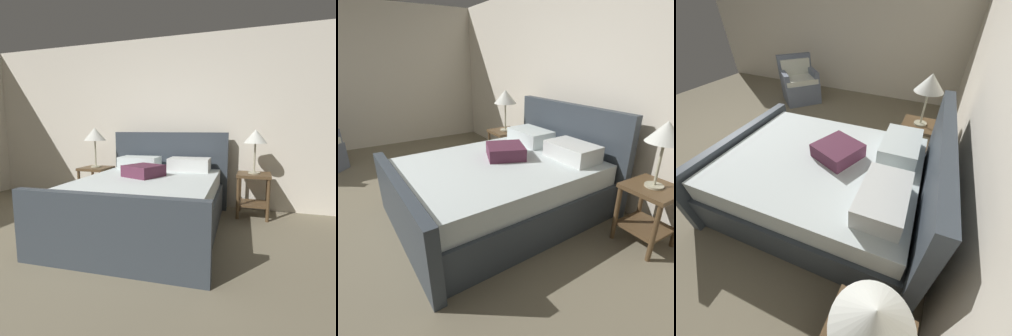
# 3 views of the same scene
# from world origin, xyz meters

# --- Properties ---
(wall_back) EXTENTS (6.17, 0.12, 2.59)m
(wall_back) POSITION_xyz_m (0.00, 3.14, 1.30)
(wall_back) COLOR silver
(wall_back) RESTS_ON ground
(bed) EXTENTS (1.85, 2.29, 1.15)m
(bed) POSITION_xyz_m (0.42, 1.89, 0.34)
(bed) COLOR #384049
(bed) RESTS_ON ground
(nightstand_right) EXTENTS (0.44, 0.44, 0.60)m
(nightstand_right) POSITION_xyz_m (1.62, 2.74, 0.40)
(nightstand_right) COLOR brown
(nightstand_right) RESTS_ON ground
(table_lamp_right) EXTENTS (0.31, 0.31, 0.60)m
(table_lamp_right) POSITION_xyz_m (1.62, 2.74, 1.09)
(table_lamp_right) COLOR #B7B293
(table_lamp_right) RESTS_ON nightstand_right
(nightstand_left) EXTENTS (0.44, 0.44, 0.60)m
(nightstand_left) POSITION_xyz_m (-0.77, 2.62, 0.40)
(nightstand_left) COLOR brown
(nightstand_left) RESTS_ON ground
(table_lamp_left) EXTENTS (0.34, 0.34, 0.62)m
(table_lamp_left) POSITION_xyz_m (-0.77, 2.62, 1.11)
(table_lamp_left) COLOR #B7B293
(table_lamp_left) RESTS_ON nightstand_left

